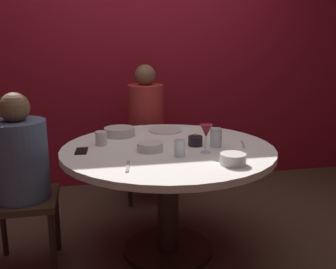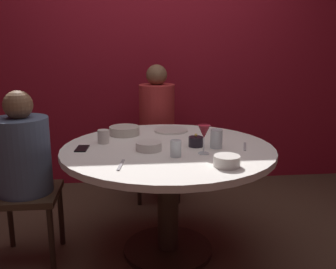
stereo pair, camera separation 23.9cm
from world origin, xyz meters
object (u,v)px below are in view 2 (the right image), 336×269
Objects in this scene: dining_table at (168,169)px; wine_glass at (204,133)px; bowl_serving_large at (149,146)px; cup_by_right_diner at (103,137)px; candle_holder at (196,142)px; seated_diner_left at (23,158)px; bowl_small_white at (124,131)px; cup_by_left_diner at (176,148)px; dinner_plate at (171,130)px; bowl_salad_center at (227,161)px; seated_diner_back at (157,118)px; cell_phone at (82,148)px; cup_near_candle at (216,139)px.

dining_table is 7.67× the size of wine_glass.
cup_by_right_diner reaches higher than bowl_serving_large.
dining_table is 0.22m from bowl_serving_large.
candle_holder is 0.61m from cup_by_right_diner.
cup_by_right_diner reaches higher than dining_table.
seated_diner_left is 0.72m from bowl_small_white.
bowl_small_white is 0.64m from cup_by_left_diner.
candle_holder is 0.43× the size of bowl_small_white.
cup_by_right_diner is at bearing -148.64° from dinner_plate.
cup_by_left_diner is 0.56m from cup_by_right_diner.
seated_diner_left reaches higher than wine_glass.
cup_by_right_diner reaches higher than bowl_salad_center.
seated_diner_back reaches higher than seated_diner_left.
cup_by_right_diner is at bearing 166.52° from candle_holder.
candle_holder is 0.38× the size of dinner_plate.
cell_phone reaches higher than dining_table.
cup_near_candle reaches higher than cup_by_left_diner.
cup_near_candle is 0.32m from cup_by_left_diner.
candle_holder is 0.53× the size of wine_glass.
cell_phone is at bearing -29.60° from seated_diner_back.
wine_glass is 1.10× the size of bowl_serving_large.
cup_near_candle is (0.42, 0.01, 0.03)m from bowl_serving_large.
bowl_salad_center is (0.40, -0.36, 0.00)m from bowl_serving_large.
bowl_small_white is (-0.45, 0.36, -0.00)m from candle_holder.
bowl_serving_large is 1.35× the size of cup_near_candle.
cup_near_candle is (0.30, -0.06, 0.21)m from dining_table.
bowl_salad_center reaches higher than bowl_serving_large.
bowl_small_white is at bearing -25.07° from seated_diner_back.
wine_glass is at bearing -19.53° from bowl_serving_large.
dining_table is 1.12× the size of seated_diner_back.
dining_table is at bearing -98.85° from dinner_plate.
cup_by_right_diner reaches higher than cell_phone.
candle_holder is 0.58m from bowl_small_white.
dining_table is at bearing -51.76° from bowl_small_white.
cell_phone is at bearing -126.38° from bowl_small_white.
bowl_salad_center is (0.10, -0.41, -0.00)m from candle_holder.
bowl_small_white is at bearing -121.40° from cell_phone.
seated_diner_left reaches higher than cup_near_candle.
cell_phone is at bearing 171.31° from bowl_serving_large.
cup_by_right_diner reaches higher than bowl_small_white.
bowl_salad_center is at bearing -54.57° from bowl_small_white.
candle_holder is at bearing -13.48° from cup_by_right_diner.
bowl_small_white is (0.26, 0.35, 0.03)m from cell_phone.
wine_glass is (1.09, -0.18, 0.17)m from seated_diner_left.
candle_holder is 0.67× the size of cell_phone.
candle_holder is at bearing -175.82° from cell_phone.
bowl_serving_large is 1.13× the size of bowl_salad_center.
dining_table is at bearing -174.96° from cell_phone.
candle_holder is 0.13m from cup_near_candle.
cup_by_left_diner is at bearing -62.14° from bowl_small_white.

